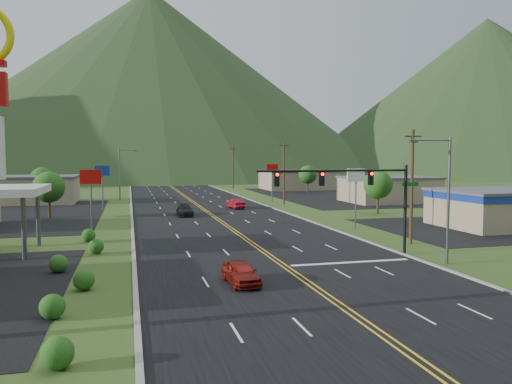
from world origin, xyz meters
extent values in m
plane|color=#2C3D16|center=(0.00, 0.00, 0.00)|extent=(500.00, 500.00, 0.00)
cube|color=black|center=(0.00, 0.00, 0.00)|extent=(20.00, 460.00, 0.04)
cube|color=gray|center=(-10.15, 0.00, 0.00)|extent=(0.30, 460.00, 0.14)
cylinder|color=black|center=(10.50, 14.00, 3.50)|extent=(0.24, 0.24, 7.00)
cylinder|color=black|center=(4.50, 14.00, 6.60)|extent=(12.00, 0.18, 0.18)
cube|color=#0C591E|center=(10.90, 14.00, 5.50)|extent=(1.40, 0.06, 0.30)
cube|color=black|center=(7.50, 14.00, 6.00)|extent=(0.35, 0.28, 1.05)
sphere|color=#FF0C05|center=(7.50, 13.82, 6.35)|extent=(0.22, 0.22, 0.22)
cube|color=black|center=(3.50, 14.00, 6.00)|extent=(0.35, 0.28, 1.05)
sphere|color=#FF0C05|center=(3.50, 13.82, 6.35)|extent=(0.22, 0.22, 0.22)
cube|color=black|center=(0.00, 14.00, 6.00)|extent=(0.35, 0.28, 1.05)
sphere|color=#FF0C05|center=(0.00, 13.82, 6.35)|extent=(0.22, 0.22, 0.22)
cylinder|color=#59595E|center=(11.50, 10.00, 4.50)|extent=(0.20, 0.20, 9.00)
cylinder|color=#59595E|center=(10.06, 10.00, 8.80)|extent=(2.88, 0.12, 0.12)
cube|color=#59595E|center=(8.62, 10.00, 8.70)|extent=(0.60, 0.25, 0.18)
cylinder|color=#59595E|center=(-12.00, 70.00, 4.50)|extent=(0.20, 0.20, 9.00)
cylinder|color=#59595E|center=(-10.56, 70.00, 8.80)|extent=(2.88, 0.12, 0.12)
cube|color=#59595E|center=(-9.12, 70.00, 8.70)|extent=(0.60, 0.25, 0.18)
cylinder|color=#59595E|center=(-18.00, 19.00, 2.50)|extent=(0.36, 0.36, 5.00)
cylinder|color=#59595E|center=(-18.00, 25.00, 2.50)|extent=(0.36, 0.36, 5.00)
cube|color=tan|center=(-28.00, 68.00, 2.10)|extent=(18.00, 11.00, 4.20)
cube|color=#4C4C51|center=(-28.00, 68.00, 4.35)|extent=(18.40, 11.40, 0.30)
cube|color=tan|center=(30.00, 25.00, 1.90)|extent=(15.00, 10.00, 3.80)
cube|color=#4C4C51|center=(30.00, 25.00, 3.95)|extent=(15.40, 10.40, 0.30)
cube|color=navy|center=(30.00, 25.00, 3.45)|extent=(15.20, 10.20, 0.70)
cube|color=tan|center=(32.00, 55.00, 2.00)|extent=(14.00, 11.00, 4.00)
cube|color=#4C4C51|center=(32.00, 55.00, 4.15)|extent=(14.40, 11.40, 0.30)
cube|color=tan|center=(28.00, 90.00, 2.10)|extent=(16.00, 12.00, 4.20)
cube|color=maroon|center=(28.00, 90.00, 4.35)|extent=(16.40, 12.40, 0.30)
cylinder|color=#59595E|center=(-14.00, 30.00, 2.50)|extent=(0.16, 0.16, 5.00)
cube|color=#B30B0A|center=(-14.00, 30.00, 5.70)|extent=(2.00, 0.18, 1.40)
cylinder|color=#59595E|center=(-14.00, 52.00, 2.50)|extent=(0.16, 0.16, 5.00)
cube|color=navy|center=(-14.00, 52.00, 5.70)|extent=(2.00, 0.18, 1.40)
cylinder|color=#59595E|center=(13.00, 28.00, 2.50)|extent=(0.16, 0.16, 5.00)
cube|color=white|center=(13.00, 28.00, 5.70)|extent=(2.00, 0.18, 1.40)
cylinder|color=#59595E|center=(13.00, 60.00, 2.50)|extent=(0.16, 0.16, 5.00)
cube|color=#B30B0A|center=(13.00, 60.00, 5.70)|extent=(2.00, 0.18, 1.40)
cylinder|color=#382314|center=(-20.00, 45.00, 1.50)|extent=(0.30, 0.30, 3.00)
sphere|color=#1C3E11|center=(-20.00, 45.00, 3.90)|extent=(3.84, 3.84, 3.84)
cylinder|color=#382314|center=(-25.00, 72.00, 1.50)|extent=(0.30, 0.30, 3.00)
sphere|color=#1C3E11|center=(-25.00, 72.00, 3.90)|extent=(3.84, 3.84, 3.84)
cylinder|color=#382314|center=(22.00, 40.00, 1.50)|extent=(0.30, 0.30, 3.00)
sphere|color=#1C3E11|center=(22.00, 40.00, 3.90)|extent=(3.84, 3.84, 3.84)
cylinder|color=#382314|center=(26.00, 78.00, 1.50)|extent=(0.30, 0.30, 3.00)
sphere|color=#1C3E11|center=(26.00, 78.00, 3.90)|extent=(3.84, 3.84, 3.84)
cylinder|color=#382314|center=(13.50, 18.00, 5.00)|extent=(0.28, 0.28, 10.00)
cube|color=#382314|center=(13.50, 18.00, 9.40)|extent=(1.60, 0.12, 0.12)
cylinder|color=#382314|center=(13.50, 55.00, 5.00)|extent=(0.28, 0.28, 10.00)
cube|color=#382314|center=(13.50, 55.00, 9.40)|extent=(1.60, 0.12, 0.12)
cylinder|color=#382314|center=(13.50, 95.00, 5.00)|extent=(0.28, 0.28, 10.00)
cube|color=#382314|center=(13.50, 95.00, 9.40)|extent=(1.60, 0.12, 0.12)
cylinder|color=#382314|center=(13.50, 135.00, 5.00)|extent=(0.28, 0.28, 10.00)
cube|color=#382314|center=(13.50, 135.00, 9.40)|extent=(1.60, 0.12, 0.12)
cone|color=#1C3216|center=(0.00, 220.00, 42.50)|extent=(220.00, 220.00, 85.00)
cone|color=#1C3216|center=(147.84, 176.19, 35.00)|extent=(180.00, 180.00, 70.00)
imported|color=maroon|center=(-4.00, 8.04, 0.69)|extent=(1.95, 4.17, 1.38)
imported|color=black|center=(-3.48, 43.59, 0.71)|extent=(2.19, 4.98, 1.42)
imported|color=maroon|center=(4.75, 50.88, 0.71)|extent=(2.11, 4.49, 1.42)
camera|label=1|loc=(-10.39, -20.66, 7.65)|focal=35.00mm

